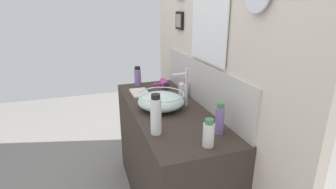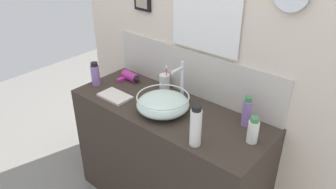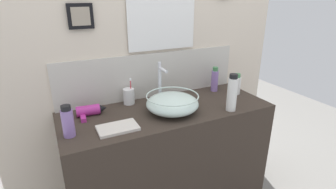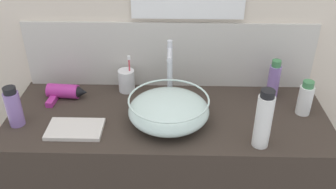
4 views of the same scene
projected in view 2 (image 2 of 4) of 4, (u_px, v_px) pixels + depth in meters
name	position (u px, v px, depth m)	size (l,w,h in m)	color
vanity_counter	(168.00, 159.00, 2.30)	(1.35, 0.52, 0.84)	#382D26
back_panel	(197.00, 38.00, 2.10)	(2.06, 0.10, 2.47)	beige
glass_bowl_sink	(163.00, 104.00, 2.03)	(0.33, 0.33, 0.11)	silver
faucet	(181.00, 79.00, 2.10)	(0.02, 0.12, 0.28)	silver
hair_drier	(131.00, 77.00, 2.43)	(0.19, 0.13, 0.06)	#B22D8C
toothbrush_cup	(165.00, 81.00, 2.31)	(0.07, 0.07, 0.18)	white
soap_dispenser	(95.00, 74.00, 2.35)	(0.06, 0.06, 0.17)	#8C6BB2
spray_bottle	(247.00, 112.00, 1.89)	(0.05, 0.05, 0.19)	#8C6BB2
lotion_bottle	(253.00, 131.00, 1.75)	(0.06, 0.06, 0.15)	white
shampoo_bottle	(196.00, 126.00, 1.71)	(0.06, 0.06, 0.24)	white
hand_towel	(115.00, 96.00, 2.21)	(0.22, 0.14, 0.02)	silver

